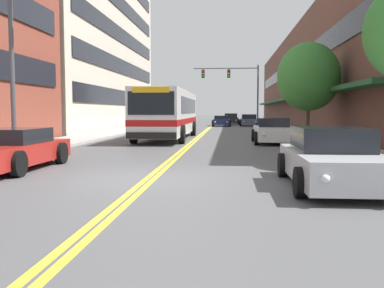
% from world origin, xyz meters
% --- Properties ---
extents(ground_plane, '(240.00, 240.00, 0.00)m').
position_xyz_m(ground_plane, '(0.00, 37.00, 0.00)').
color(ground_plane, '#4C4C4F').
extents(sidewalk_left, '(2.81, 106.00, 0.13)m').
position_xyz_m(sidewalk_left, '(-6.90, 37.00, 0.06)').
color(sidewalk_left, '#9E9B96').
rests_on(sidewalk_left, ground_plane).
extents(sidewalk_right, '(2.81, 106.00, 0.13)m').
position_xyz_m(sidewalk_right, '(6.90, 37.00, 0.06)').
color(sidewalk_right, '#9E9B96').
rests_on(sidewalk_right, ground_plane).
extents(centre_line, '(0.34, 106.00, 0.01)m').
position_xyz_m(centre_line, '(0.00, 37.00, 0.00)').
color(centre_line, yellow).
rests_on(centre_line, ground_plane).
extents(storefront_row_right, '(9.10, 68.00, 10.24)m').
position_xyz_m(storefront_row_right, '(12.54, 37.00, 5.12)').
color(storefront_row_right, brown).
rests_on(storefront_row_right, ground_plane).
extents(city_bus, '(2.86, 11.88, 2.91)m').
position_xyz_m(city_bus, '(-1.75, 15.57, 1.65)').
color(city_bus, silver).
rests_on(city_bus, ground_plane).
extents(car_dark_grey_parked_left_near, '(2.04, 4.89, 1.21)m').
position_xyz_m(car_dark_grey_parked_left_near, '(-4.31, 33.93, 0.57)').
color(car_dark_grey_parked_left_near, '#38383D').
rests_on(car_dark_grey_parked_left_near, ground_plane).
extents(car_beige_parked_left_mid, '(2.02, 4.81, 1.22)m').
position_xyz_m(car_beige_parked_left_mid, '(-4.29, 25.76, 0.57)').
color(car_beige_parked_left_mid, '#BCAD89').
rests_on(car_beige_parked_left_mid, ground_plane).
extents(car_red_parked_left_far, '(2.07, 4.75, 1.20)m').
position_xyz_m(car_red_parked_left_far, '(-4.39, 1.31, 0.57)').
color(car_red_parked_left_far, maroon).
rests_on(car_red_parked_left_far, ground_plane).
extents(car_silver_parked_right_foreground, '(2.07, 4.56, 1.35)m').
position_xyz_m(car_silver_parked_right_foreground, '(4.31, -0.84, 0.62)').
color(car_silver_parked_right_foreground, '#B7B7BC').
rests_on(car_silver_parked_right_foreground, ground_plane).
extents(car_white_parked_right_mid, '(2.09, 4.45, 1.33)m').
position_xyz_m(car_white_parked_right_mid, '(4.31, 12.27, 0.63)').
color(car_white_parked_right_mid, white).
rests_on(car_white_parked_right_mid, ground_plane).
extents(car_slate_blue_parked_right_far, '(2.13, 4.71, 1.33)m').
position_xyz_m(car_slate_blue_parked_right_far, '(4.28, 39.13, 0.62)').
color(car_slate_blue_parked_right_far, '#475675').
rests_on(car_slate_blue_parked_right_far, ground_plane).
extents(car_charcoal_moving_lead, '(2.12, 4.66, 1.40)m').
position_xyz_m(car_charcoal_moving_lead, '(2.23, 45.26, 0.65)').
color(car_charcoal_moving_lead, '#232328').
rests_on(car_charcoal_moving_lead, ground_plane).
extents(car_navy_moving_second, '(2.10, 4.41, 1.19)m').
position_xyz_m(car_navy_moving_second, '(1.15, 37.89, 0.57)').
color(car_navy_moving_second, '#19234C').
rests_on(car_navy_moving_second, ground_plane).
extents(traffic_signal_mast, '(7.34, 0.38, 6.86)m').
position_xyz_m(traffic_signal_mast, '(2.74, 37.99, 4.93)').
color(traffic_signal_mast, '#47474C').
rests_on(traffic_signal_mast, ground_plane).
extents(street_lamp_left_near, '(2.31, 0.28, 7.06)m').
position_xyz_m(street_lamp_left_near, '(-4.95, 3.20, 4.26)').
color(street_lamp_left_near, '#47474C').
rests_on(street_lamp_left_near, ground_plane).
extents(street_tree_right_mid, '(3.58, 3.58, 5.53)m').
position_xyz_m(street_tree_right_mid, '(6.53, 14.58, 3.68)').
color(street_tree_right_mid, brown).
rests_on(street_tree_right_mid, sidewalk_right).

